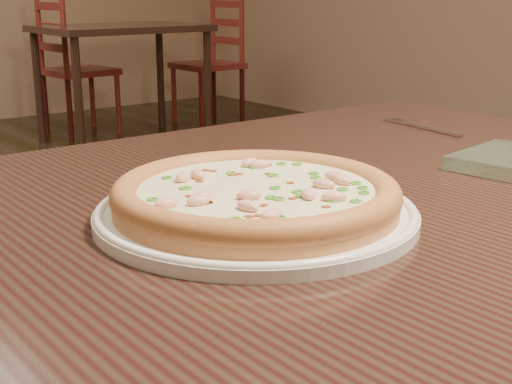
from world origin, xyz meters
TOP-DOWN VIEW (x-y plane):
  - hero_table at (0.19, -0.40)m, footprint 1.20×0.80m
  - plate at (0.07, -0.45)m, footprint 0.33×0.33m
  - pizza at (0.07, -0.45)m, footprint 0.29×0.29m
  - fork at (0.60, -0.24)m, footprint 0.04×0.18m
  - bg_table_right at (1.81, 3.15)m, footprint 1.00×0.70m
  - chair_c at (1.64, 3.57)m, footprint 0.44×0.44m
  - chair_d at (2.65, 3.35)m, footprint 0.42×0.42m

SIDE VIEW (x-z plane):
  - chair_c at x=1.64m, z-range -0.04..0.91m
  - chair_d at x=2.65m, z-range -0.04..0.91m
  - hero_table at x=0.19m, z-range 0.28..1.03m
  - bg_table_right at x=1.81m, z-range 0.28..1.03m
  - fork at x=0.60m, z-range 0.75..0.75m
  - plate at x=0.07m, z-range 0.75..0.77m
  - pizza at x=0.07m, z-range 0.76..0.79m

